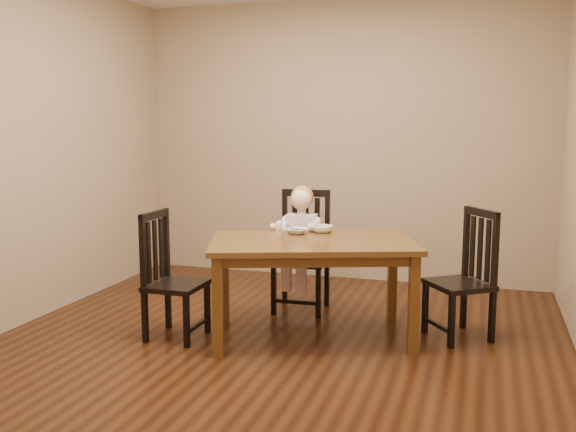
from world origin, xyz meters
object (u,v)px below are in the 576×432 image
(chair_left, at_px, (170,278))
(toddler, at_px, (301,237))
(dining_table, at_px, (312,252))
(bowl_peas, at_px, (297,231))
(chair_child, at_px, (302,253))
(chair_right, at_px, (465,277))
(bowl_veg, at_px, (322,229))

(chair_left, relative_size, toddler, 1.65)
(dining_table, xyz_separation_m, chair_left, (-0.98, -0.29, -0.20))
(chair_left, bearing_deg, toddler, 142.47)
(bowl_peas, bearing_deg, chair_left, -148.20)
(chair_child, xyz_separation_m, chair_right, (1.31, -0.35, -0.03))
(chair_left, distance_m, bowl_peas, 0.99)
(dining_table, relative_size, chair_child, 1.66)
(bowl_peas, relative_size, bowl_veg, 1.00)
(chair_child, distance_m, toddler, 0.15)
(chair_child, bearing_deg, bowl_veg, 122.53)
(toddler, distance_m, bowl_veg, 0.42)
(toddler, xyz_separation_m, bowl_veg, (0.25, -0.31, 0.13))
(chair_right, xyz_separation_m, bowl_veg, (-1.05, -0.02, 0.30))
(chair_child, relative_size, toddler, 1.78)
(chair_child, height_order, chair_right, chair_child)
(dining_table, distance_m, bowl_veg, 0.34)
(chair_left, bearing_deg, bowl_veg, 122.36)
(dining_table, height_order, bowl_peas, bowl_peas)
(toddler, height_order, bowl_peas, toddler)
(chair_child, relative_size, bowl_peas, 5.87)
(chair_right, distance_m, bowl_veg, 1.10)
(dining_table, bearing_deg, toddler, 112.77)
(dining_table, xyz_separation_m, chair_child, (-0.27, 0.68, -0.16))
(chair_right, xyz_separation_m, bowl_peas, (-1.22, -0.12, 0.29))
(chair_right, relative_size, bowl_peas, 5.54)
(chair_right, xyz_separation_m, toddler, (-1.31, 0.30, 0.17))
(chair_right, bearing_deg, toddler, 41.44)
(chair_child, xyz_separation_m, bowl_veg, (0.26, -0.36, 0.27))
(bowl_peas, bearing_deg, chair_child, 100.64)
(chair_left, distance_m, chair_right, 2.11)
(bowl_peas, distance_m, bowl_veg, 0.20)
(toddler, bearing_deg, dining_table, 110.15)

